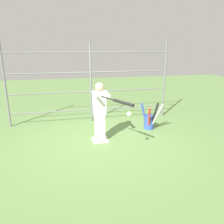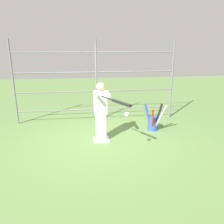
# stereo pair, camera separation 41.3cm
# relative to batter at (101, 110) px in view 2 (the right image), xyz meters

# --- Properties ---
(ground_plane) EXTENTS (24.00, 24.00, 0.00)m
(ground_plane) POSITION_rel_batter_xyz_m (0.00, -0.01, -0.80)
(ground_plane) COLOR #608447
(home_plate) EXTENTS (0.40, 0.40, 0.02)m
(home_plate) POSITION_rel_batter_xyz_m (0.00, -0.01, -0.79)
(home_plate) COLOR white
(home_plate) RESTS_ON ground
(fence_backstop) EXTENTS (5.00, 0.06, 2.54)m
(fence_backstop) POSITION_rel_batter_xyz_m (0.00, -1.61, 0.46)
(fence_backstop) COLOR slate
(fence_backstop) RESTS_ON ground
(batter) EXTENTS (0.38, 0.54, 1.49)m
(batter) POSITION_rel_batter_xyz_m (0.00, 0.00, 0.00)
(batter) COLOR silver
(batter) RESTS_ON ground
(baseball_bat_swinging) EXTENTS (0.54, 0.80, 0.10)m
(baseball_bat_swinging) POSITION_rel_batter_xyz_m (-0.30, 0.85, 0.40)
(baseball_bat_swinging) COLOR black
(softball_in_flight) EXTENTS (0.10, 0.10, 0.10)m
(softball_in_flight) POSITION_rel_batter_xyz_m (-0.45, 1.00, 0.17)
(softball_in_flight) COLOR white
(bat_bucket) EXTENTS (0.56, 0.56, 0.83)m
(bat_bucket) POSITION_rel_batter_xyz_m (-1.54, -0.49, -0.55)
(bat_bucket) COLOR #3351B2
(bat_bucket) RESTS_ON ground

